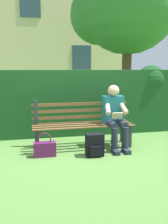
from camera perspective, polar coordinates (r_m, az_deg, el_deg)
name	(u,v)px	position (r m, az deg, el deg)	size (l,w,h in m)	color
ground	(83,147)	(4.82, -0.25, -8.04)	(60.00, 60.00, 0.00)	#517F38
park_bench	(82,123)	(4.78, -0.46, -2.50)	(1.89, 0.54, 0.90)	#2D3338
person_seated	(115,115)	(4.72, 7.06, -0.64)	(0.44, 0.73, 1.18)	#1E6672
hedge_backdrop	(92,100)	(5.84, 1.77, 2.88)	(4.85, 0.81, 1.57)	#19471E
tree	(123,5)	(8.16, 8.96, 23.07)	(3.19, 3.04, 4.94)	brown
building_facade	(31,28)	(13.28, -12.11, 18.34)	(9.19, 2.78, 6.92)	beige
backpack	(95,145)	(4.32, 2.46, -7.57)	(0.30, 0.26, 0.39)	black
handbag	(45,149)	(4.36, -8.99, -8.28)	(0.38, 0.15, 0.41)	#59194C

